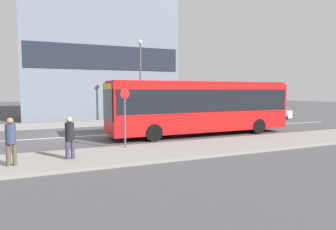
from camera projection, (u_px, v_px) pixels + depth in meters
The scene contains 12 objects.
ground_plane at pixel (72, 137), 17.70m from camera, with size 120.00×120.00×0.00m, color #444447.
sidewalk_near at pixel (89, 158), 12.00m from camera, with size 44.00×3.50×0.13m.
sidewalk_far at pixel (63, 125), 23.39m from camera, with size 44.00×3.50×0.13m.
lane_centerline at pixel (72, 137), 17.70m from camera, with size 41.80×0.16×0.01m.
apartment_block_left_tower at pixel (100, 13), 29.75m from camera, with size 14.63×5.69×20.91m.
city_bus at pixel (200, 104), 18.46m from camera, with size 11.51×2.59×3.28m.
parked_car_0 at pixel (226, 114), 26.17m from camera, with size 4.30×1.85×1.41m.
parked_car_1 at pixel (269, 113), 27.99m from camera, with size 4.06×1.72×1.41m.
pedestrian_near_stop at pixel (11, 139), 10.41m from camera, with size 0.35×0.34×1.69m.
pedestrian_down_pavement at pixel (70, 135), 11.45m from camera, with size 0.35×0.34×1.62m.
bus_stop_sign at pixel (125, 113), 13.77m from camera, with size 0.44×0.12×2.74m.
street_lamp at pixel (140, 72), 24.42m from camera, with size 0.36×0.36×6.69m.
Camera 1 is at (-1.89, -18.34, 2.79)m, focal length 32.00 mm.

